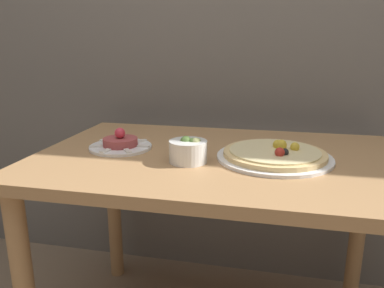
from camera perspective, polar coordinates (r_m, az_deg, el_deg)
name	(u,v)px	position (r m, az deg, el deg)	size (l,w,h in m)	color
dining_table	(218,185)	(1.24, 3.92, -6.30)	(1.17, 0.76, 0.72)	#AD7F51
pizza_plate	(275,155)	(1.18, 12.50, -1.59)	(0.35, 0.35, 0.06)	white
tartare_plate	(120,144)	(1.29, -10.85, -0.01)	(0.21, 0.21, 0.07)	white
small_bowl	(189,150)	(1.12, -0.54, -0.97)	(0.11, 0.11, 0.08)	white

